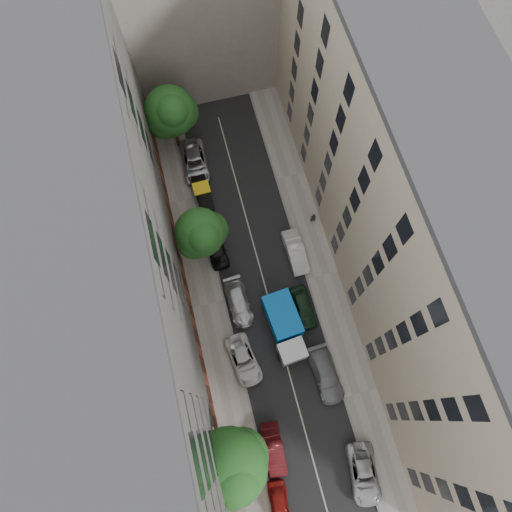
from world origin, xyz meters
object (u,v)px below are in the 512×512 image
object	(u,v)px
car_left_4	(216,248)
tree_near	(231,468)
car_left_5	(203,193)
car_right_1	(326,375)
car_left_0	(280,506)
tarp_truck	(285,327)
car_right_3	(296,252)
car_right_0	(364,474)
car_left_1	(274,449)
car_left_2	(244,360)
tree_far	(171,113)
car_right_2	(303,307)
car_left_3	(238,302)
car_left_6	(195,162)
lamp_post	(234,351)
tree_mid	(201,234)
pedestrian	(313,218)

from	to	relation	value
car_left_4	tree_near	world-z (taller)	tree_near
car_left_5	car_right_1	size ratio (longest dim) A/B	0.82
car_left_0	car_left_4	world-z (taller)	car_left_4
tarp_truck	car_right_3	bearing A→B (deg)	60.75
car_left_4	car_right_0	size ratio (longest dim) A/B	0.88
car_left_1	car_left_2	bearing A→B (deg)	97.64
car_left_2	tree_far	distance (m)	23.62
car_right_2	car_right_3	distance (m)	5.36
car_left_3	car_right_0	size ratio (longest dim) A/B	0.97
car_right_1	car_left_6	bearing A→B (deg)	102.94
car_right_1	tarp_truck	bearing A→B (deg)	113.66
car_left_0	car_right_0	world-z (taller)	car_right_0
car_right_1	tree_far	size ratio (longest dim) A/B	0.63
car_right_1	tree_near	xyz separation A→B (m)	(-9.27, -4.70, 4.91)
tree_far	lamp_post	distance (m)	22.62
lamp_post	car_left_4	bearing A→B (deg)	86.64
car_left_2	car_right_2	world-z (taller)	car_right_2
car_left_5	tree_mid	distance (m)	7.50
pedestrian	car_left_0	bearing A→B (deg)	80.92
tarp_truck	car_left_1	distance (m)	10.05
car_left_5	pedestrian	size ratio (longest dim) A/B	2.67
car_right_3	lamp_post	distance (m)	11.61
car_left_1	car_left_5	distance (m)	24.41
car_right_0	pedestrian	world-z (taller)	pedestrian
car_right_3	tree_far	bearing A→B (deg)	118.36
car_left_0	car_right_3	size ratio (longest dim) A/B	0.84
car_left_3	car_right_1	size ratio (longest dim) A/B	0.93
car_left_4	car_right_2	xyz separation A→B (m)	(6.40, -7.54, -0.02)
car_right_1	car_left_0	bearing A→B (deg)	-129.70
tree_mid	car_right_1	bearing A→B (deg)	-61.24
car_left_0	car_right_3	bearing A→B (deg)	75.66
car_right_0	car_left_1	bearing A→B (deg)	159.11
car_left_0	lamp_post	xyz separation A→B (m)	(-0.60, 12.25, 3.30)
car_right_3	pedestrian	size ratio (longest dim) A/B	2.90
car_left_3	tree_far	distance (m)	18.70
car_right_0	car_left_5	bearing A→B (deg)	112.36
tarp_truck	car_left_1	size ratio (longest dim) A/B	1.46
tree_near	tree_mid	bearing A→B (deg)	84.53
car_left_6	car_right_3	xyz separation A→B (m)	(7.20, -11.90, -0.01)
car_left_1	lamp_post	size ratio (longest dim) A/B	0.70
car_right_1	car_left_5	bearing A→B (deg)	105.61
tree_mid	lamp_post	world-z (taller)	tree_mid
car_left_1	car_right_0	distance (m)	7.47
car_left_2	car_left_5	bearing A→B (deg)	81.87
car_left_5	car_right_2	distance (m)	15.03
tarp_truck	car_left_6	bearing A→B (deg)	97.48
car_left_3	car_left_1	bearing A→B (deg)	-93.05
pedestrian	tree_mid	bearing A→B (deg)	17.40
tree_far	car_left_0	bearing A→B (deg)	-88.23
tarp_truck	tree_mid	distance (m)	10.84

